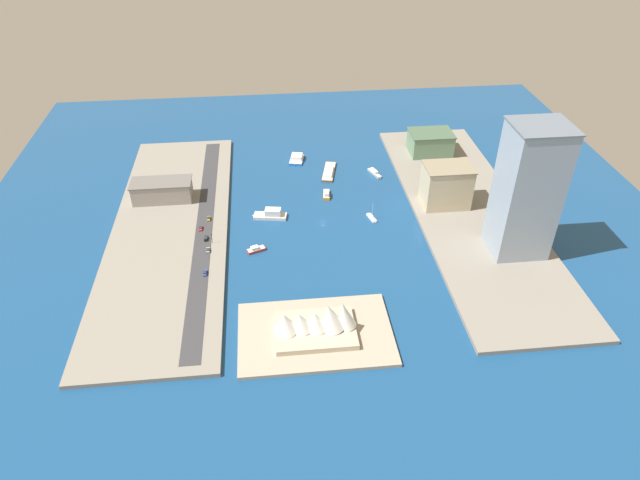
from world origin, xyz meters
The scene contains 24 objects.
ground_plane centered at (0.00, 0.00, 0.00)m, with size 440.00×440.00×0.00m, color navy.
quay_west centered at (-94.58, 0.00, 1.21)m, with size 70.00×240.00×2.42m, color gray.
quay_east centered at (94.58, 0.00, 1.21)m, with size 70.00×240.00×2.42m, color gray.
peninsula_point centered at (14.57, 98.32, 1.00)m, with size 74.87×49.23×2.00m, color #A89E89.
road_strip centered at (73.51, 0.00, 2.50)m, with size 10.04×228.00×0.15m, color #38383D.
yacht_sleek_gray centered at (-43.70, -57.41, 1.31)m, with size 8.39×15.79×3.39m.
barge_flat_brown centered at (-11.30, -62.53, 1.21)m, with size 13.66×29.88×3.05m.
catamaran_blue centered at (10.31, -84.57, 1.72)m, with size 12.86×17.32×4.32m.
ferry_white_commuter centered at (32.09, -8.72, 2.37)m, with size 22.58×10.89×6.29m.
sailboat_small_white centered at (-31.31, -0.55, 0.87)m, with size 5.43×11.25×11.35m.
water_taxi_orange centered at (-5.92, -31.04, 1.60)m, with size 5.54×13.77×4.27m.
tugboat_red centered at (42.19, 26.11, 1.21)m, with size 12.01×7.68×3.32m.
carpark_squat_concrete centered at (102.14, -34.70, 9.11)m, with size 39.17×17.50×13.31m.
office_block_beige centered at (-80.56, -9.69, 16.11)m, with size 30.32×21.96×27.31m.
tower_tall_glass centered at (-107.23, 42.34, 41.00)m, with size 31.14×28.05×77.08m.
terminal_long_green centered at (-90.29, -82.32, 10.66)m, with size 31.90×23.64×16.40m.
suv_black centered at (71.60, 14.92, 3.35)m, with size 2.15×4.96×1.57m.
pickup_red centered at (75.51, 3.53, 3.28)m, with size 2.10×5.01×1.41m.
sedan_silver centered at (69.87, 26.82, 3.32)m, with size 2.17×4.74×1.49m.
taxi_yellow_cab centered at (71.21, -6.54, 3.38)m, with size 1.99×4.55×1.66m.
hatchback_blue centered at (70.33, 47.79, 3.34)m, with size 2.06×5.14×1.58m.
traffic_light_waterfront centered at (67.69, 18.77, 6.77)m, with size 0.36×0.36×6.50m.
opera_landmark centered at (14.27, 98.32, 8.63)m, with size 41.13×27.97×18.70m.
park_tree_cluster centered at (-92.16, -25.70, 8.33)m, with size 16.53×21.04×9.81m.
Camera 1 is at (33.25, 295.35, 199.04)m, focal length 31.88 mm.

